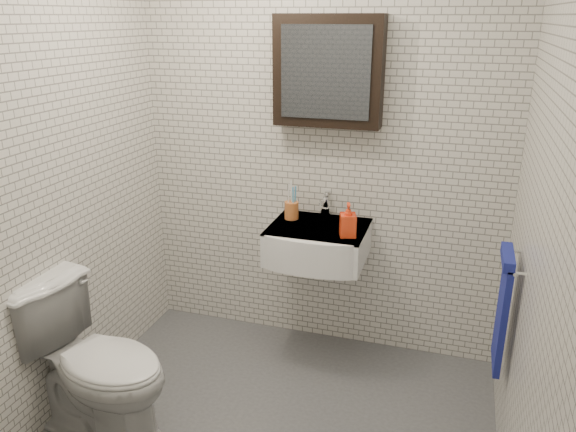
{
  "coord_description": "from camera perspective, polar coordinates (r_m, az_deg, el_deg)",
  "views": [
    {
      "loc": [
        0.78,
        -2.15,
        1.99
      ],
      "look_at": [
        -0.03,
        0.45,
        1.01
      ],
      "focal_mm": 35.0,
      "sensor_mm": 36.0,
      "label": 1
    }
  ],
  "objects": [
    {
      "name": "room_shell",
      "position": [
        2.34,
        -2.58,
        6.81
      ],
      "size": [
        2.22,
        2.02,
        2.51
      ],
      "color": "silver",
      "rests_on": "ground"
    },
    {
      "name": "washbasin",
      "position": [
        3.22,
        2.9,
        -2.85
      ],
      "size": [
        0.55,
        0.5,
        0.2
      ],
      "color": "white",
      "rests_on": "room_shell"
    },
    {
      "name": "faucet",
      "position": [
        3.34,
        3.81,
        0.95
      ],
      "size": [
        0.06,
        0.2,
        0.15
      ],
      "color": "silver",
      "rests_on": "washbasin"
    },
    {
      "name": "mirror_cabinet",
      "position": [
        3.17,
        4.12,
        14.43
      ],
      "size": [
        0.6,
        0.15,
        0.6
      ],
      "color": "black",
      "rests_on": "room_shell"
    },
    {
      "name": "towel_rail",
      "position": [
        2.81,
        21.01,
        -8.46
      ],
      "size": [
        0.09,
        0.3,
        0.58
      ],
      "color": "silver",
      "rests_on": "room_shell"
    },
    {
      "name": "toothbrush_cup",
      "position": [
        3.32,
        0.37,
        0.68
      ],
      "size": [
        0.11,
        0.11,
        0.23
      ],
      "rotation": [
        0.0,
        0.0,
        -0.34
      ],
      "color": "#C36830",
      "rests_on": "washbasin"
    },
    {
      "name": "soap_bottle",
      "position": [
        3.06,
        6.12,
        -0.39
      ],
      "size": [
        0.11,
        0.11,
        0.19
      ],
      "primitive_type": "imported",
      "rotation": [
        0.0,
        0.0,
        0.31
      ],
      "color": "#FF9D1A",
      "rests_on": "washbasin"
    },
    {
      "name": "toilet",
      "position": [
        2.96,
        -18.96,
        -13.98
      ],
      "size": [
        0.85,
        0.59,
        0.8
      ],
      "primitive_type": "imported",
      "rotation": [
        0.0,
        0.0,
        1.38
      ],
      "color": "white",
      "rests_on": "ground"
    }
  ]
}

